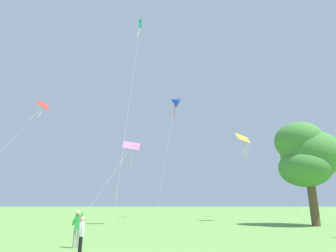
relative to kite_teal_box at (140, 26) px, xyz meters
name	(u,v)px	position (x,y,z in m)	size (l,w,h in m)	color
kite_teal_box	(140,26)	(0.00, 0.00, 0.00)	(0.66, 11.69, 23.60)	teal
kite_red_high	(40,110)	(-11.20, 0.45, -10.43)	(2.49, 10.54, 13.43)	red
kite_pink_low	(130,149)	(-0.10, -2.94, -15.72)	(3.18, 7.78, 7.72)	pink
kite_yellow_diamond	(244,142)	(12.07, 2.50, -13.86)	(4.36, 7.07, 9.78)	yellow
kite_blue_delta	(175,101)	(4.08, 9.54, -6.15)	(2.91, 10.52, 17.39)	blue
kite_black_large	(245,143)	(14.77, 13.37, -11.74)	(3.02, 5.88, 12.10)	black
person_in_blue_jacket	(77,225)	(-0.01, -16.47, -21.63)	(0.49, 0.21, 1.51)	gray
person_child_small	(81,232)	(0.85, -18.47, -21.72)	(0.31, 0.39, 1.36)	black
tree_right_cluster	(306,155)	(16.03, -3.70, -16.46)	(5.72, 5.27, 9.13)	brown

